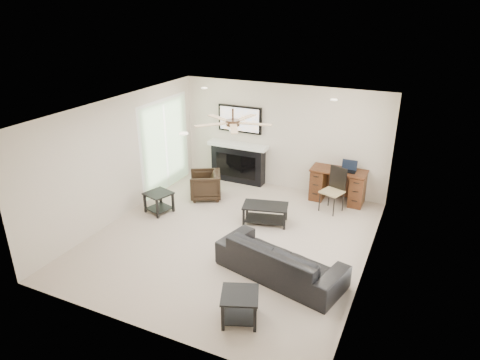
{
  "coord_description": "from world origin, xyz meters",
  "views": [
    {
      "loc": [
        3.16,
        -6.43,
        4.21
      ],
      "look_at": [
        -0.02,
        0.44,
        1.03
      ],
      "focal_mm": 32.0,
      "sensor_mm": 36.0,
      "label": 1
    }
  ],
  "objects_px": {
    "sofa": "(280,259)",
    "armchair": "(205,185)",
    "desk": "(338,186)",
    "coffee_table": "(265,214)",
    "fireplace_unit": "(238,145)"
  },
  "relations": [
    {
      "from": "armchair",
      "to": "coffee_table",
      "type": "xyz_separation_m",
      "value": [
        1.7,
        -0.55,
        -0.11
      ]
    },
    {
      "from": "armchair",
      "to": "desk",
      "type": "height_order",
      "value": "desk"
    },
    {
      "from": "armchair",
      "to": "desk",
      "type": "bearing_deg",
      "value": 82.92
    },
    {
      "from": "armchair",
      "to": "fireplace_unit",
      "type": "distance_m",
      "value": 1.38
    },
    {
      "from": "sofa",
      "to": "coffee_table",
      "type": "xyz_separation_m",
      "value": [
        -0.9,
        1.6,
        -0.11
      ]
    },
    {
      "from": "armchair",
      "to": "coffee_table",
      "type": "height_order",
      "value": "armchair"
    },
    {
      "from": "sofa",
      "to": "armchair",
      "type": "height_order",
      "value": "armchair"
    },
    {
      "from": "coffee_table",
      "to": "sofa",
      "type": "bearing_deg",
      "value": -74.75
    },
    {
      "from": "fireplace_unit",
      "to": "desk",
      "type": "distance_m",
      "value": 2.59
    },
    {
      "from": "fireplace_unit",
      "to": "desk",
      "type": "height_order",
      "value": "fireplace_unit"
    },
    {
      "from": "coffee_table",
      "to": "fireplace_unit",
      "type": "relative_size",
      "value": 0.47
    },
    {
      "from": "sofa",
      "to": "armchair",
      "type": "relative_size",
      "value": 3.09
    },
    {
      "from": "desk",
      "to": "armchair",
      "type": "bearing_deg",
      "value": -158.49
    },
    {
      "from": "coffee_table",
      "to": "fireplace_unit",
      "type": "xyz_separation_m",
      "value": [
        -1.44,
        1.75,
        0.75
      ]
    },
    {
      "from": "armchair",
      "to": "desk",
      "type": "xyz_separation_m",
      "value": [
        2.79,
        1.1,
        0.07
      ]
    }
  ]
}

